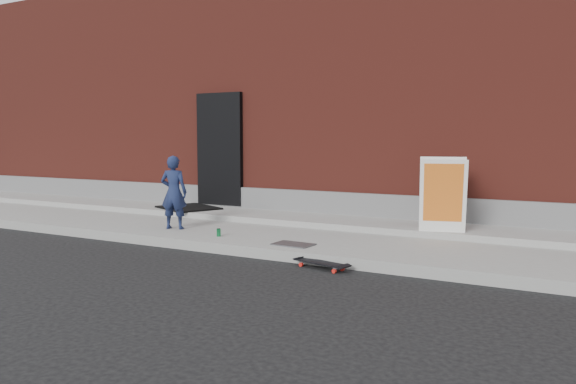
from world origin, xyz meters
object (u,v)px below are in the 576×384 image
Objects in this scene: child at (174,192)px; pizza_sign at (442,194)px; soda_can at (219,233)px; skateboard at (321,263)px.

pizza_sign is (4.02, 1.26, 0.05)m from child.
soda_can is at bearing -153.26° from pizza_sign.
soda_can is (1.05, -0.24, -0.54)m from child.
skateboard is (3.04, -0.84, -0.68)m from child.
soda_can is (-1.98, 0.60, 0.14)m from skateboard.
soda_can is at bearing 163.24° from skateboard.
pizza_sign is at bearing 179.21° from child.
child is at bearing 167.19° from soda_can.
skateboard is 2.08m from soda_can.
soda_can is (-2.97, -1.50, -0.59)m from pizza_sign.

